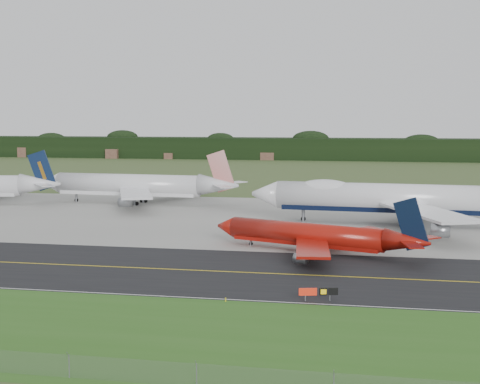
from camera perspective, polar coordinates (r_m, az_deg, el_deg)
name	(u,v)px	position (r m, az deg, el deg)	size (l,w,h in m)	color
ground	(234,266)	(107.61, -0.55, -6.34)	(600.00, 600.00, 0.00)	#3D5226
grass_verge	(172,336)	(74.79, -5.79, -12.14)	(400.00, 30.00, 0.01)	#2C5B1A
taxiway	(229,272)	(103.79, -0.98, -6.82)	(400.00, 32.00, 0.02)	black
apron	(275,219)	(157.13, 3.00, -2.29)	(400.00, 78.00, 0.01)	gray
taxiway_centreline	(229,272)	(103.78, -0.98, -6.81)	(400.00, 0.40, 0.00)	gold
taxiway_edge_line	(205,298)	(89.11, -2.97, -9.04)	(400.00, 0.25, 0.00)	silver
perimeter_fence	(132,371)	(62.79, -9.23, -14.82)	(320.00, 0.10, 320.00)	slate
horizon_treeline	(327,150)	(377.77, 7.41, 3.58)	(700.00, 25.00, 12.00)	black
jet_ba_747	(398,199)	(151.44, 13.37, -0.55)	(68.47, 56.60, 17.21)	silver
jet_red_737	(317,236)	(118.19, 6.57, -3.74)	(39.22, 31.06, 10.91)	maroon
jet_star_tail	(138,186)	(185.11, -8.68, 0.54)	(57.51, 48.07, 15.17)	silver
taxiway_sign	(318,292)	(88.14, 6.70, -8.46)	(5.03, 1.40, 1.71)	slate
edge_marker_center	(226,300)	(87.50, -1.24, -9.17)	(0.16, 0.16, 0.50)	yellow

